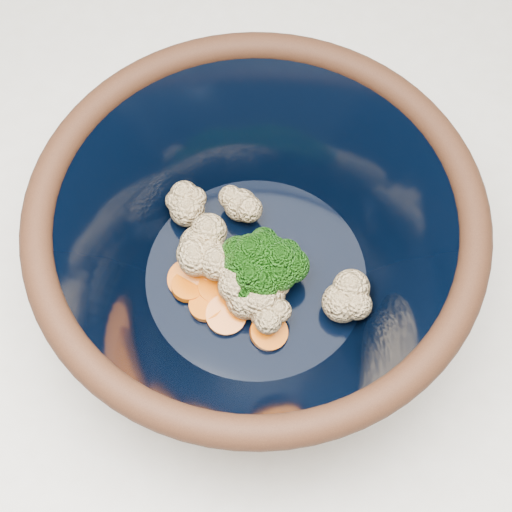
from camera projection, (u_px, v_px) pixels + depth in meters
name	position (u px, v px, depth m)	size (l,w,h in m)	color
ground	(248.00, 427.00, 1.46)	(3.00, 3.00, 0.00)	#9E7A54
counter	(245.00, 358.00, 1.06)	(1.20, 1.20, 0.90)	silver
mixing_bowl	(256.00, 248.00, 0.55)	(0.34, 0.34, 0.14)	black
vegetable_pile	(251.00, 264.00, 0.57)	(0.18, 0.12, 0.05)	#608442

